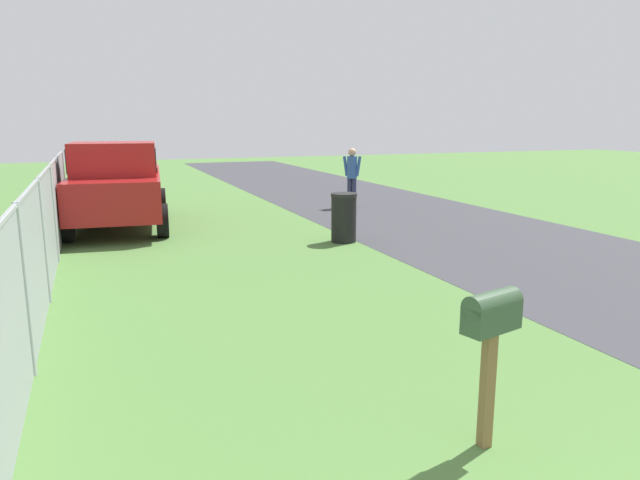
{
  "coord_description": "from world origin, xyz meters",
  "views": [
    {
      "loc": [
        -0.41,
        2.77,
        2.59
      ],
      "look_at": [
        6.23,
        0.17,
        1.12
      ],
      "focal_mm": 32.63,
      "sensor_mm": 36.0,
      "label": 1
    }
  ],
  "objects_px": {
    "mailbox": "(491,324)",
    "trash_bin": "(344,217)",
    "pedestrian": "(352,173)",
    "pickup_truck": "(117,183)"
  },
  "relations": [
    {
      "from": "trash_bin",
      "to": "pedestrian",
      "type": "relative_size",
      "value": 0.6
    },
    {
      "from": "mailbox",
      "to": "trash_bin",
      "type": "xyz_separation_m",
      "value": [
        7.82,
        -2.18,
        -0.51
      ]
    },
    {
      "from": "pickup_truck",
      "to": "trash_bin",
      "type": "distance_m",
      "value": 5.66
    },
    {
      "from": "mailbox",
      "to": "pedestrian",
      "type": "distance_m",
      "value": 13.21
    },
    {
      "from": "pedestrian",
      "to": "mailbox",
      "type": "bearing_deg",
      "value": 19.72
    },
    {
      "from": "mailbox",
      "to": "pedestrian",
      "type": "xyz_separation_m",
      "value": [
        12.43,
        -4.46,
        -0.01
      ]
    },
    {
      "from": "pickup_truck",
      "to": "pedestrian",
      "type": "distance_m",
      "value": 6.83
    },
    {
      "from": "mailbox",
      "to": "pickup_truck",
      "type": "distance_m",
      "value": 11.5
    },
    {
      "from": "mailbox",
      "to": "pedestrian",
      "type": "bearing_deg",
      "value": -34.11
    },
    {
      "from": "mailbox",
      "to": "pedestrian",
      "type": "height_order",
      "value": "pedestrian"
    }
  ]
}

